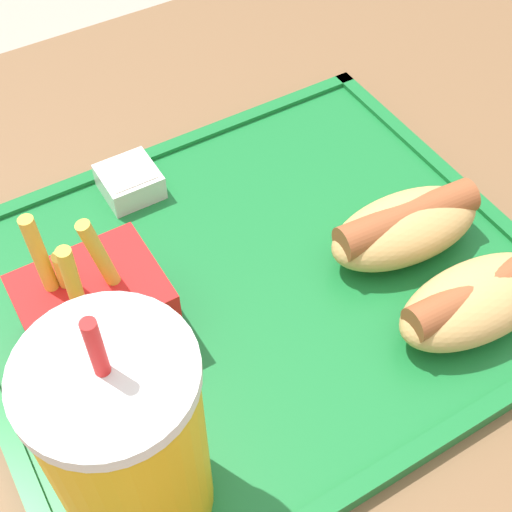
{
  "coord_description": "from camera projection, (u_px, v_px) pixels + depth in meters",
  "views": [
    {
      "loc": [
        0.13,
        0.23,
        1.13
      ],
      "look_at": [
        -0.03,
        -0.03,
        0.76
      ],
      "focal_mm": 50.0,
      "sensor_mm": 36.0,
      "label": 1
    }
  ],
  "objects": [
    {
      "name": "soda_cup",
      "position": [
        127.0,
        443.0,
        0.35
      ],
      "size": [
        0.08,
        0.08,
        0.18
      ],
      "color": "gold",
      "rests_on": "food_tray"
    },
    {
      "name": "hot_dog_near",
      "position": [
        405.0,
        226.0,
        0.51
      ],
      "size": [
        0.12,
        0.07,
        0.04
      ],
      "color": "tan",
      "rests_on": "food_tray"
    },
    {
      "name": "food_tray",
      "position": [
        256.0,
        287.0,
        0.51
      ],
      "size": [
        0.39,
        0.33,
        0.01
      ],
      "color": "#197233",
      "rests_on": "dining_table"
    },
    {
      "name": "sauce_cup_mayo",
      "position": [
        130.0,
        181.0,
        0.55
      ],
      "size": [
        0.04,
        0.04,
        0.02
      ],
      "color": "silver",
      "rests_on": "food_tray"
    },
    {
      "name": "fries_carton",
      "position": [
        95.0,
        310.0,
        0.45
      ],
      "size": [
        0.09,
        0.07,
        0.11
      ],
      "color": "red",
      "rests_on": "food_tray"
    },
    {
      "name": "hot_dog_far",
      "position": [
        477.0,
        300.0,
        0.47
      ],
      "size": [
        0.12,
        0.06,
        0.04
      ],
      "color": "tan",
      "rests_on": "food_tray"
    }
  ]
}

